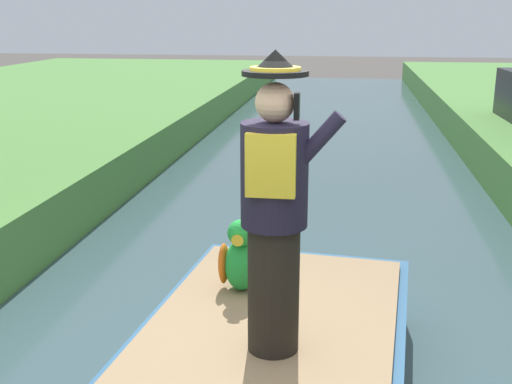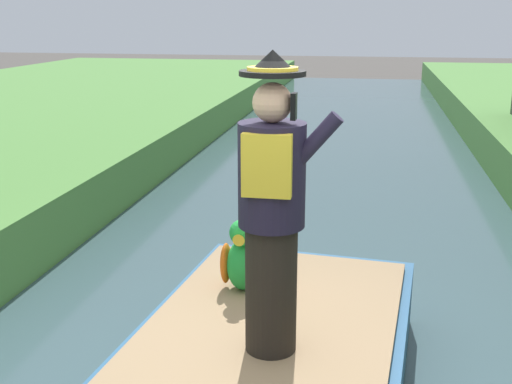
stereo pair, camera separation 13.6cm
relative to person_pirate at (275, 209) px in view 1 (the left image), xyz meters
The scene contains 2 objects.
person_pirate is the anchor object (origin of this frame).
parrot_plush 1.14m from the person_pirate, 112.27° to the left, with size 0.36×0.34×0.57m.
Camera 1 is at (0.53, -3.47, 2.75)m, focal length 44.57 mm.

